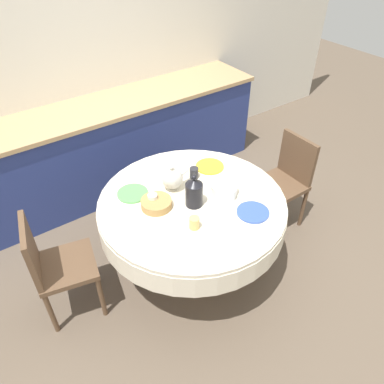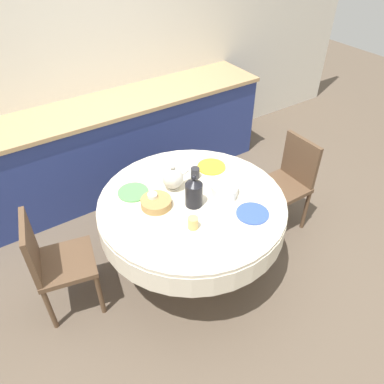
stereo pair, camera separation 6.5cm
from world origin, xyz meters
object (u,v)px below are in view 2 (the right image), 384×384
chair_right (54,260)px  chair_left (289,180)px  coffee_carafe (194,192)px  teapot (173,178)px

chair_right → chair_left: bearing=96.2°
coffee_carafe → teapot: (-0.02, 0.25, -0.02)m
chair_left → chair_right: same height
coffee_carafe → teapot: coffee_carafe is taller
coffee_carafe → teapot: 0.25m
chair_right → coffee_carafe: (1.00, -0.27, 0.35)m
chair_right → teapot: size_ratio=3.89×
teapot → chair_left: bearing=-11.0°
coffee_carafe → chair_right: bearing=164.9°
chair_left → coffee_carafe: (-1.05, -0.04, 0.35)m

